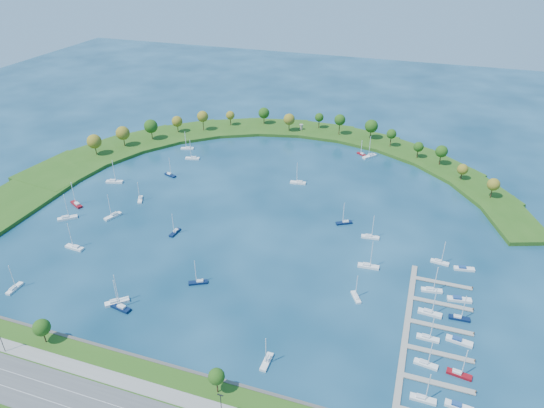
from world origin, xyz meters
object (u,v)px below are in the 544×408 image
(moored_boat_12, at_px, (170,174))
(moored_boat_16, at_px, (370,156))
(moored_boat_5, at_px, (175,232))
(moored_boat_15, at_px, (113,215))
(moored_boat_4, at_px, (67,217))
(moored_boat_0, at_px, (368,266))
(moored_boat_21, at_px, (140,199))
(moored_boat_11, at_px, (117,301))
(moored_boat_17, at_px, (114,181))
(moored_boat_20, at_px, (14,288))
(docked_boat_8, at_px, (432,290))
(moored_boat_1, at_px, (298,182))
(moored_boat_19, at_px, (267,361))
(docked_boat_2, at_px, (426,363))
(docked_boat_1, at_px, (459,406))
(moored_boat_9, at_px, (76,204))
(moored_boat_13, at_px, (198,282))
(moored_boat_2, at_px, (120,307))
(docked_boat_3, at_px, (459,373))
(docked_boat_6, at_px, (430,312))
(dock_system, at_px, (427,337))
(moored_boat_10, at_px, (344,222))
(docked_boat_5, at_px, (459,341))
(docked_boat_7, at_px, (459,317))
(moored_boat_6, at_px, (356,297))
(moored_boat_18, at_px, (193,158))
(moored_boat_14, at_px, (187,148))
(moored_boat_3, at_px, (362,154))
(docked_boat_0, at_px, (423,398))
(moored_boat_7, at_px, (74,247))
(docked_boat_4, at_px, (428,337))
(docked_boat_9, at_px, (459,299))
(moored_boat_8, at_px, (370,236))

(moored_boat_12, relative_size, moored_boat_16, 0.81)
(moored_boat_5, relative_size, moored_boat_15, 0.83)
(moored_boat_4, height_order, moored_boat_15, moored_boat_4)
(moored_boat_0, xyz_separation_m, moored_boat_21, (-123.91, 19.61, -0.06))
(moored_boat_11, relative_size, moored_boat_17, 0.97)
(moored_boat_20, bearing_deg, moored_boat_12, -5.83)
(moored_boat_5, relative_size, docked_boat_8, 0.92)
(moored_boat_1, bearing_deg, moored_boat_19, 94.30)
(moored_boat_15, height_order, docked_boat_2, moored_boat_15)
(moored_boat_4, xyz_separation_m, docked_boat_2, (174.44, -38.79, -0.07))
(docked_boat_1, bearing_deg, moored_boat_5, 161.14)
(moored_boat_5, bearing_deg, moored_boat_17, -117.34)
(moored_boat_9, relative_size, moored_boat_16, 0.93)
(moored_boat_12, xyz_separation_m, moored_boat_21, (-0.78, -31.02, -0.01))
(moored_boat_1, height_order, moored_boat_13, moored_boat_1)
(moored_boat_12, distance_m, moored_boat_17, 31.39)
(moored_boat_2, relative_size, docked_boat_3, 1.15)
(moored_boat_4, distance_m, docked_boat_6, 174.92)
(dock_system, height_order, moored_boat_10, moored_boat_10)
(moored_boat_5, bearing_deg, moored_boat_1, 152.85)
(moored_boat_0, relative_size, docked_boat_5, 1.42)
(moored_boat_19, height_order, docked_boat_7, moored_boat_19)
(moored_boat_11, bearing_deg, moored_boat_20, 145.57)
(moored_boat_2, relative_size, moored_boat_6, 1.27)
(moored_boat_18, bearing_deg, moored_boat_0, 134.60)
(moored_boat_20, bearing_deg, moored_boat_14, -1.37)
(moored_boat_3, distance_m, moored_boat_17, 151.60)
(moored_boat_9, bearing_deg, docked_boat_0, -173.23)
(moored_boat_3, distance_m, moored_boat_7, 179.16)
(docked_boat_2, bearing_deg, moored_boat_0, 127.17)
(moored_boat_5, bearing_deg, moored_boat_10, 118.85)
(moored_boat_20, xyz_separation_m, docked_boat_5, (169.19, 27.01, -0.21))
(moored_boat_10, distance_m, docked_boat_4, 79.04)
(moored_boat_1, xyz_separation_m, moored_boat_4, (-98.31, -73.55, 0.03))
(moored_boat_13, bearing_deg, moored_boat_21, -68.81)
(moored_boat_13, bearing_deg, docked_boat_0, 134.77)
(moored_boat_19, bearing_deg, docked_boat_2, 108.35)
(docked_boat_1, bearing_deg, docked_boat_6, 110.47)
(moored_boat_18, height_order, docked_boat_9, moored_boat_18)
(moored_boat_6, relative_size, moored_boat_16, 0.74)
(moored_boat_5, relative_size, moored_boat_12, 0.96)
(moored_boat_8, relative_size, docked_boat_3, 1.05)
(moored_boat_13, xyz_separation_m, moored_boat_20, (-68.25, -27.05, -0.00))
(dock_system, relative_size, moored_boat_0, 6.19)
(dock_system, xyz_separation_m, moored_boat_1, (-75.91, 99.32, 0.58))
(moored_boat_5, distance_m, moored_boat_19, 90.27)
(dock_system, relative_size, docked_boat_0, 7.00)
(moored_boat_11, height_order, docked_boat_2, moored_boat_11)
(moored_boat_19, height_order, docked_boat_1, moored_boat_19)
(moored_boat_7, relative_size, moored_boat_18, 1.03)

